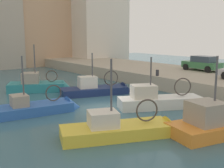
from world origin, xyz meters
TOP-DOWN VIEW (x-y plane):
  - water_surface at (0.00, 0.00)m, footprint 80.00×80.00m
  - quay_wall at (11.50, 0.00)m, footprint 9.00×56.00m
  - fishing_boat_yellow at (-2.54, -5.11)m, footprint 6.33×3.90m
  - fishing_boat_navy at (2.09, 3.56)m, footprint 6.40×3.59m
  - fishing_boat_blue at (-4.04, 1.30)m, footprint 5.62×2.60m
  - fishing_boat_teal at (-1.17, 7.68)m, footprint 5.75×4.26m
  - fishing_boat_white at (2.98, -2.65)m, footprint 6.38×4.29m
  - parked_car_green at (13.66, 1.71)m, footprint 2.00×3.89m
  - mooring_bollard_mid at (7.35, 2.00)m, footprint 0.28×0.28m
  - waterfront_building_east at (6.45, 27.99)m, footprint 11.23×6.85m

SIDE VIEW (x-z plane):
  - water_surface at x=0.00m, z-range 0.00..0.00m
  - fishing_boat_blue at x=-4.04m, z-range -2.13..2.30m
  - fishing_boat_yellow at x=-2.54m, z-range -2.16..2.38m
  - fishing_boat_navy at x=2.09m, z-range -2.00..2.25m
  - fishing_boat_teal at x=-1.17m, z-range -2.32..2.61m
  - fishing_boat_white at x=2.98m, z-range -1.93..2.22m
  - quay_wall at x=11.50m, z-range 0.00..1.20m
  - mooring_bollard_mid at x=7.35m, z-range 1.20..1.75m
  - parked_car_green at x=13.66m, z-range 1.21..2.71m
  - waterfront_building_east at x=6.45m, z-range 0.02..17.09m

